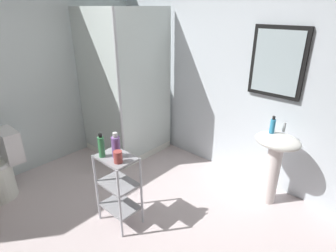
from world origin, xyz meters
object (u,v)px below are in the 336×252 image
storage_cart (118,184)px  hand_soap_bottle (273,126)px  shower_stall (126,123)px  body_wash_bottle_green (101,146)px  conditioner_bottle_purple (116,146)px  rinse_cup (118,157)px  pedestal_sink (275,155)px

storage_cart → hand_soap_bottle: 1.64m
shower_stall → hand_soap_bottle: bearing=9.4°
hand_soap_bottle → body_wash_bottle_green: (-0.98, -1.38, -0.05)m
shower_stall → conditioner_bottle_purple: (1.07, -0.98, 0.38)m
shower_stall → conditioner_bottle_purple: bearing=-42.4°
hand_soap_bottle → body_wash_bottle_green: hand_soap_bottle is taller
hand_soap_bottle → conditioner_bottle_purple: (-0.88, -1.30, -0.04)m
hand_soap_bottle → body_wash_bottle_green: bearing=-125.4°
body_wash_bottle_green → rinse_cup: 0.20m
hand_soap_bottle → body_wash_bottle_green: 1.70m
pedestal_sink → body_wash_bottle_green: 1.76m
pedestal_sink → storage_cart: (-0.96, -1.30, -0.14)m
body_wash_bottle_green → pedestal_sink: bearing=52.4°
pedestal_sink → body_wash_bottle_green: size_ratio=3.48×
hand_soap_bottle → shower_stall: bearing=-170.6°
conditioner_bottle_purple → hand_soap_bottle: bearing=55.9°
body_wash_bottle_green → rinse_cup: body_wash_bottle_green is taller
body_wash_bottle_green → conditioner_bottle_purple: bearing=39.2°
storage_cart → body_wash_bottle_green: size_ratio=3.18×
conditioner_bottle_purple → body_wash_bottle_green: (-0.10, -0.08, -0.00)m
body_wash_bottle_green → rinse_cup: size_ratio=2.14×
storage_cart → conditioner_bottle_purple: (0.01, 0.01, 0.41)m
shower_stall → storage_cart: 1.45m
conditioner_bottle_purple → storage_cart: bearing=-135.7°
shower_stall → rinse_cup: size_ratio=18.38×
conditioner_bottle_purple → body_wash_bottle_green: conditioner_bottle_purple is taller
conditioner_bottle_purple → rinse_cup: (0.09, -0.05, -0.05)m
shower_stall → body_wash_bottle_green: shower_stall is taller
pedestal_sink → hand_soap_bottle: (-0.08, 0.01, 0.31)m
storage_cart → hand_soap_bottle: bearing=55.9°
storage_cart → conditioner_bottle_purple: conditioner_bottle_purple is taller
hand_soap_bottle → conditioner_bottle_purple: bearing=-124.1°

